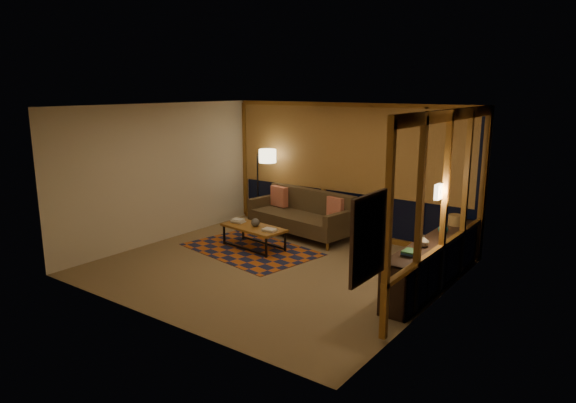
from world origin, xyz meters
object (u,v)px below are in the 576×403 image
Objects in this scene: floor_lamp at (258,185)px; bookshelf at (434,262)px; sofa at (300,214)px; coffee_table at (254,237)px.

floor_lamp is 4.80m from bookshelf.
bookshelf is (4.59, -1.34, -0.48)m from floor_lamp.
sofa is 1.47m from floor_lamp.
sofa is 1.74× the size of coffee_table.
sofa is at bearing 3.63° from floor_lamp.
sofa is at bearing 87.64° from coffee_table.
bookshelf is (3.21, -1.02, -0.08)m from sofa.
sofa is 1.26m from coffee_table.
floor_lamp is at bearing 163.76° from bookshelf.
coffee_table is 0.75× the size of floor_lamp.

